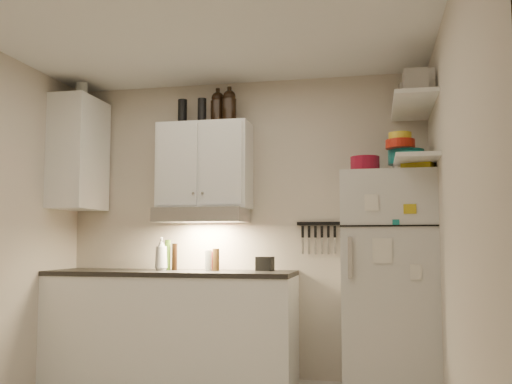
# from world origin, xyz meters

# --- Properties ---
(ceiling) EXTENTS (3.20, 3.00, 0.02)m
(ceiling) POSITION_xyz_m (0.00, 0.00, 2.61)
(ceiling) COLOR silver
(ceiling) RESTS_ON ground
(back_wall) EXTENTS (3.20, 0.02, 2.60)m
(back_wall) POSITION_xyz_m (0.00, 1.51, 1.30)
(back_wall) COLOR beige
(back_wall) RESTS_ON ground
(right_wall) EXTENTS (0.02, 3.00, 2.60)m
(right_wall) POSITION_xyz_m (1.61, 0.00, 1.30)
(right_wall) COLOR beige
(right_wall) RESTS_ON ground
(base_cabinet) EXTENTS (2.10, 0.60, 0.88)m
(base_cabinet) POSITION_xyz_m (-0.55, 1.20, 0.44)
(base_cabinet) COLOR white
(base_cabinet) RESTS_ON floor
(countertop) EXTENTS (2.10, 0.62, 0.04)m
(countertop) POSITION_xyz_m (-0.55, 1.20, 0.90)
(countertop) COLOR black
(countertop) RESTS_ON base_cabinet
(upper_cabinet) EXTENTS (0.80, 0.33, 0.75)m
(upper_cabinet) POSITION_xyz_m (-0.30, 1.33, 1.83)
(upper_cabinet) COLOR white
(upper_cabinet) RESTS_ON back_wall
(side_cabinet) EXTENTS (0.33, 0.55, 1.00)m
(side_cabinet) POSITION_xyz_m (-1.44, 1.20, 1.95)
(side_cabinet) COLOR white
(side_cabinet) RESTS_ON left_wall
(range_hood) EXTENTS (0.76, 0.46, 0.12)m
(range_hood) POSITION_xyz_m (-0.30, 1.27, 1.39)
(range_hood) COLOR silver
(range_hood) RESTS_ON back_wall
(fridge) EXTENTS (0.70, 0.68, 1.70)m
(fridge) POSITION_xyz_m (1.25, 1.16, 0.85)
(fridge) COLOR silver
(fridge) RESTS_ON floor
(shelf_hi) EXTENTS (0.30, 0.95, 0.03)m
(shelf_hi) POSITION_xyz_m (1.45, 1.02, 2.20)
(shelf_hi) COLOR white
(shelf_hi) RESTS_ON right_wall
(shelf_lo) EXTENTS (0.30, 0.95, 0.03)m
(shelf_lo) POSITION_xyz_m (1.45, 1.02, 1.76)
(shelf_lo) COLOR white
(shelf_lo) RESTS_ON right_wall
(knife_strip) EXTENTS (0.42, 0.02, 0.03)m
(knife_strip) POSITION_xyz_m (0.70, 1.49, 1.32)
(knife_strip) COLOR black
(knife_strip) RESTS_ON back_wall
(dutch_oven) EXTENTS (0.30, 0.30, 0.13)m
(dutch_oven) POSITION_xyz_m (1.08, 1.12, 1.77)
(dutch_oven) COLOR maroon
(dutch_oven) RESTS_ON fridge
(book_stack) EXTENTS (0.31, 0.34, 0.09)m
(book_stack) POSITION_xyz_m (1.50, 1.01, 1.75)
(book_stack) COLOR gold
(book_stack) RESTS_ON fridge
(spice_jar) EXTENTS (0.09, 0.09, 0.11)m
(spice_jar) POSITION_xyz_m (1.34, 1.04, 1.76)
(spice_jar) COLOR silver
(spice_jar) RESTS_ON fridge
(stock_pot) EXTENTS (0.34, 0.34, 0.22)m
(stock_pot) POSITION_xyz_m (1.51, 1.27, 2.32)
(stock_pot) COLOR silver
(stock_pot) RESTS_ON shelf_hi
(tin_a) EXTENTS (0.24, 0.22, 0.22)m
(tin_a) POSITION_xyz_m (1.53, 0.92, 2.32)
(tin_a) COLOR #AAAAAD
(tin_a) RESTS_ON shelf_hi
(tin_b) EXTENTS (0.17, 0.17, 0.17)m
(tin_b) POSITION_xyz_m (1.45, 0.71, 2.30)
(tin_b) COLOR #AAAAAD
(tin_b) RESTS_ON shelf_hi
(bowl_teal) EXTENTS (0.28, 0.28, 0.11)m
(bowl_teal) POSITION_xyz_m (1.40, 1.20, 1.83)
(bowl_teal) COLOR #167A77
(bowl_teal) RESTS_ON shelf_lo
(bowl_orange) EXTENTS (0.23, 0.23, 0.07)m
(bowl_orange) POSITION_xyz_m (1.36, 1.11, 1.92)
(bowl_orange) COLOR red
(bowl_orange) RESTS_ON bowl_teal
(bowl_yellow) EXTENTS (0.18, 0.18, 0.06)m
(bowl_yellow) POSITION_xyz_m (1.36, 1.11, 1.98)
(bowl_yellow) COLOR yellow
(bowl_yellow) RESTS_ON bowl_orange
(plates) EXTENTS (0.23, 0.23, 0.06)m
(plates) POSITION_xyz_m (1.43, 0.96, 1.80)
(plates) COLOR #167A77
(plates) RESTS_ON shelf_lo
(growler_a) EXTENTS (0.15, 0.15, 0.30)m
(growler_a) POSITION_xyz_m (-0.19, 1.36, 2.35)
(growler_a) COLOR black
(growler_a) RESTS_ON upper_cabinet
(growler_b) EXTENTS (0.15, 0.15, 0.29)m
(growler_b) POSITION_xyz_m (-0.07, 1.30, 2.34)
(growler_b) COLOR black
(growler_b) RESTS_ON upper_cabinet
(thermos_a) EXTENTS (0.09, 0.09, 0.22)m
(thermos_a) POSITION_xyz_m (-0.32, 1.30, 2.31)
(thermos_a) COLOR black
(thermos_a) RESTS_ON upper_cabinet
(thermos_b) EXTENTS (0.10, 0.10, 0.24)m
(thermos_b) POSITION_xyz_m (-0.52, 1.36, 2.32)
(thermos_b) COLOR black
(thermos_b) RESTS_ON upper_cabinet
(side_jar) EXTENTS (0.14, 0.14, 0.14)m
(side_jar) POSITION_xyz_m (-1.42, 1.18, 2.52)
(side_jar) COLOR silver
(side_jar) RESTS_ON side_cabinet
(soap_bottle) EXTENTS (0.15, 0.15, 0.31)m
(soap_bottle) POSITION_xyz_m (-0.65, 1.22, 1.08)
(soap_bottle) COLOR white
(soap_bottle) RESTS_ON countertop
(pepper_mill) EXTENTS (0.07, 0.07, 0.19)m
(pepper_mill) POSITION_xyz_m (-0.17, 1.25, 1.01)
(pepper_mill) COLOR brown
(pepper_mill) RESTS_ON countertop
(oil_bottle) EXTENTS (0.06, 0.06, 0.26)m
(oil_bottle) POSITION_xyz_m (-0.61, 1.27, 1.05)
(oil_bottle) COLOR #375916
(oil_bottle) RESTS_ON countertop
(vinegar_bottle) EXTENTS (0.06, 0.06, 0.23)m
(vinegar_bottle) POSITION_xyz_m (-0.55, 1.27, 1.03)
(vinegar_bottle) COLOR black
(vinegar_bottle) RESTS_ON countertop
(clear_bottle) EXTENTS (0.06, 0.06, 0.17)m
(clear_bottle) POSITION_xyz_m (-0.24, 1.25, 1.01)
(clear_bottle) COLOR silver
(clear_bottle) RESTS_ON countertop
(red_jar) EXTENTS (0.11, 0.11, 0.16)m
(red_jar) POSITION_xyz_m (-0.24, 1.35, 1.00)
(red_jar) COLOR maroon
(red_jar) RESTS_ON countertop
(caddy) EXTENTS (0.16, 0.12, 0.12)m
(caddy) POSITION_xyz_m (0.24, 1.33, 0.98)
(caddy) COLOR black
(caddy) RESTS_ON countertop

